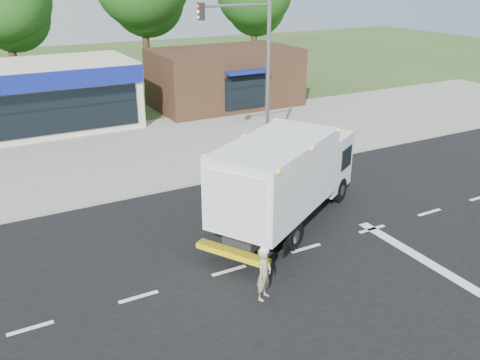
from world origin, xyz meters
The scene contains 9 objects.
ground centered at (0.00, 0.00, 0.00)m, with size 120.00×120.00×0.00m, color #385123.
road_asphalt centered at (0.00, 0.00, 0.00)m, with size 60.00×14.00×0.02m, color black.
sidewalk centered at (0.00, 8.20, 0.06)m, with size 60.00×2.40×0.12m, color gray.
parking_apron centered at (0.00, 14.00, 0.01)m, with size 60.00×9.00×0.02m, color gray.
lane_markings centered at (1.35, -1.35, 0.02)m, with size 55.20×7.00×0.01m.
ems_box_truck centered at (0.40, 1.98, 2.04)m, with size 8.12×6.20×3.54m.
emergency_worker centered at (-2.78, -1.78, 0.86)m, with size 0.71×0.65×1.74m.
brown_storefront centered at (7.00, 19.98, 2.00)m, with size 10.00×6.70×4.00m.
traffic_signal_pole centered at (2.35, 7.60, 4.92)m, with size 3.51×0.25×8.00m.
Camera 1 is at (-9.35, -12.44, 8.82)m, focal length 38.00 mm.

